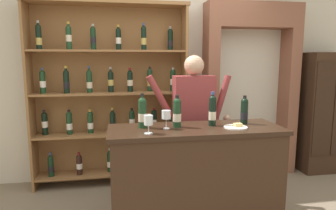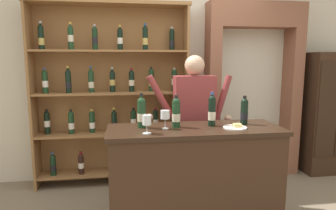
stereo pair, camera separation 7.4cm
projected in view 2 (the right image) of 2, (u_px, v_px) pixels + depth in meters
The scene contains 13 objects.
back_wall at pixel (162, 49), 4.01m from camera, with size 12.00×0.19×3.46m.
wine_shelf at pixel (112, 91), 3.76m from camera, with size 1.96×0.33×2.28m.
archway_doorway at pixel (250, 78), 4.12m from camera, with size 1.30×0.45×2.33m.
side_cabinet at pixel (328, 114), 4.15m from camera, with size 0.62×0.38×1.69m.
tasting_counter at pixel (194, 178), 2.80m from camera, with size 1.61×0.58×0.98m.
shopkeeper at pixel (194, 112), 3.28m from camera, with size 0.97×0.22×1.64m.
tasting_bottle_grappa at pixel (142, 112), 2.71m from camera, with size 0.08×0.08×0.32m.
tasting_bottle_prosecco at pixel (176, 112), 2.73m from camera, with size 0.08×0.08×0.30m.
tasting_bottle_rosso at pixel (212, 110), 2.78m from camera, with size 0.07×0.07×0.32m.
tasting_bottle_vin_santo at pixel (244, 111), 2.85m from camera, with size 0.07×0.07×0.28m.
wine_glass_center at pixel (147, 121), 2.49m from camera, with size 0.08×0.08×0.16m.
wine_glass_left at pixel (165, 116), 2.67m from camera, with size 0.08×0.08×0.17m.
cheese_plate at pixel (235, 127), 2.70m from camera, with size 0.21×0.21×0.04m.
Camera 2 is at (-0.52, -2.60, 1.60)m, focal length 31.74 mm.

